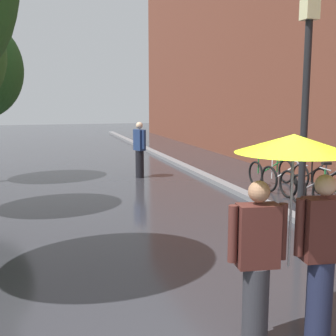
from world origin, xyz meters
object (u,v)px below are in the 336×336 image
couple_under_umbrella (292,207)px  pedestrian_walking_midground (140,149)px  parked_bicycle_3 (318,187)px  street_lamp_post (305,103)px  parked_bicycle_5 (285,177)px  parked_bicycle_4 (305,181)px  parked_bicycle_6 (271,171)px

couple_under_umbrella → pedestrian_walking_midground: 9.62m
parked_bicycle_3 → couple_under_umbrella: 6.57m
street_lamp_post → pedestrian_walking_midground: (-1.34, 6.74, -1.48)m
parked_bicycle_5 → couple_under_umbrella: size_ratio=0.55×
parked_bicycle_4 → parked_bicycle_6: (-0.05, 1.61, 0.00)m
parked_bicycle_6 → street_lamp_post: (-2.03, -4.60, 1.99)m
parked_bicycle_4 → pedestrian_walking_midground: pedestrian_walking_midground is taller
parked_bicycle_3 → parked_bicycle_4: (0.11, 0.69, 0.00)m
parked_bicycle_6 → couple_under_umbrella: size_ratio=0.54×
parked_bicycle_4 → couple_under_umbrella: bearing=-124.8°
parked_bicycle_6 → pedestrian_walking_midground: bearing=147.6°
parked_bicycle_4 → pedestrian_walking_midground: size_ratio=0.67×
parked_bicycle_5 → street_lamp_post: (-1.97, -3.75, 1.99)m
street_lamp_post → parked_bicycle_4: bearing=55.2°
parked_bicycle_5 → couple_under_umbrella: bearing=-120.9°
couple_under_umbrella → street_lamp_post: size_ratio=0.52×
street_lamp_post → pedestrian_walking_midground: size_ratio=2.33×
parked_bicycle_6 → parked_bicycle_3: bearing=-91.6°
couple_under_umbrella → parked_bicycle_3: bearing=52.6°
parked_bicycle_4 → pedestrian_walking_midground: bearing=132.4°
parked_bicycle_5 → couple_under_umbrella: couple_under_umbrella is taller
parked_bicycle_4 → street_lamp_post: (-2.08, -2.99, 1.99)m
parked_bicycle_5 → parked_bicycle_4: bearing=-82.3°
pedestrian_walking_midground → parked_bicycle_3: bearing=-53.3°
couple_under_umbrella → street_lamp_post: 3.60m
parked_bicycle_5 → street_lamp_post: street_lamp_post is taller
parked_bicycle_5 → pedestrian_walking_midground: 4.48m
parked_bicycle_3 → parked_bicycle_5: bearing=89.7°
parked_bicycle_3 → couple_under_umbrella: couple_under_umbrella is taller
parked_bicycle_4 → couple_under_umbrella: 7.19m
parked_bicycle_4 → couple_under_umbrella: (-4.06, -5.84, 1.03)m
parked_bicycle_4 → couple_under_umbrella: couple_under_umbrella is taller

